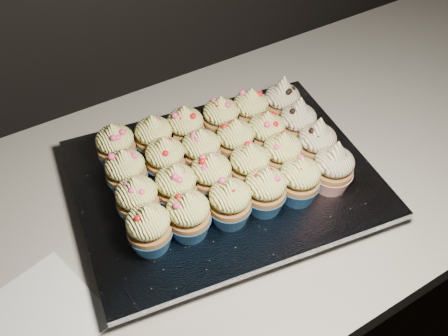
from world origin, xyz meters
name	(u,v)px	position (x,y,z in m)	size (l,w,h in m)	color
cabinet	(227,314)	(0.00, 1.70, 0.43)	(2.40, 0.60, 0.86)	black
worktop	(228,185)	(0.00, 1.70, 0.88)	(2.44, 0.64, 0.04)	beige
napkin	(36,321)	(-0.35, 1.61, 0.90)	(0.15, 0.15, 0.00)	white
baking_tray	(224,185)	(-0.02, 1.68, 0.91)	(0.43, 0.32, 0.02)	black
foil_lining	(224,178)	(-0.02, 1.68, 0.93)	(0.46, 0.36, 0.01)	silver
cupcake_0	(149,228)	(-0.18, 1.62, 0.97)	(0.06, 0.06, 0.08)	navy
cupcake_1	(189,215)	(-0.12, 1.61, 0.97)	(0.06, 0.06, 0.08)	navy
cupcake_2	(230,202)	(-0.06, 1.60, 0.97)	(0.06, 0.06, 0.08)	navy
cupcake_3	(265,190)	(0.00, 1.59, 0.97)	(0.06, 0.06, 0.08)	navy
cupcake_4	(299,180)	(0.05, 1.58, 0.97)	(0.06, 0.06, 0.08)	navy
cupcake_5	(333,168)	(0.11, 1.57, 0.97)	(0.06, 0.06, 0.10)	#A21F16
cupcake_6	(138,200)	(-0.17, 1.67, 0.97)	(0.06, 0.06, 0.08)	navy
cupcake_7	(176,187)	(-0.11, 1.66, 0.97)	(0.06, 0.06, 0.08)	navy
cupcake_8	(211,176)	(-0.06, 1.66, 0.97)	(0.06, 0.06, 0.08)	navy
cupcake_9	(249,166)	(0.00, 1.64, 0.97)	(0.06, 0.06, 0.08)	navy
cupcake_10	(282,155)	(0.06, 1.64, 0.97)	(0.06, 0.06, 0.08)	navy
cupcake_11	(316,144)	(0.12, 1.63, 0.97)	(0.06, 0.06, 0.10)	#A21F16
cupcake_12	(126,172)	(-0.16, 1.73, 0.97)	(0.06, 0.06, 0.08)	navy
cupcake_13	(166,160)	(-0.10, 1.72, 0.97)	(0.06, 0.06, 0.08)	navy
cupcake_14	(201,152)	(-0.04, 1.71, 0.97)	(0.06, 0.06, 0.08)	navy
cupcake_15	(235,142)	(0.01, 1.70, 0.97)	(0.06, 0.06, 0.08)	navy
cupcake_16	(266,134)	(0.07, 1.69, 0.97)	(0.06, 0.06, 0.08)	navy
cupcake_17	(298,123)	(0.13, 1.68, 0.97)	(0.06, 0.06, 0.10)	#A21F16
cupcake_18	(116,146)	(-0.15, 1.79, 0.97)	(0.06, 0.06, 0.08)	navy
cupcake_19	(154,138)	(-0.09, 1.78, 0.97)	(0.06, 0.06, 0.08)	navy
cupcake_20	(186,128)	(-0.04, 1.77, 0.97)	(0.06, 0.06, 0.08)	navy
cupcake_21	(221,119)	(0.03, 1.76, 0.97)	(0.06, 0.06, 0.08)	navy
cupcake_22	(251,111)	(0.08, 1.75, 0.97)	(0.06, 0.06, 0.08)	navy
cupcake_23	(282,102)	(0.14, 1.74, 0.97)	(0.06, 0.06, 0.10)	#A21F16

